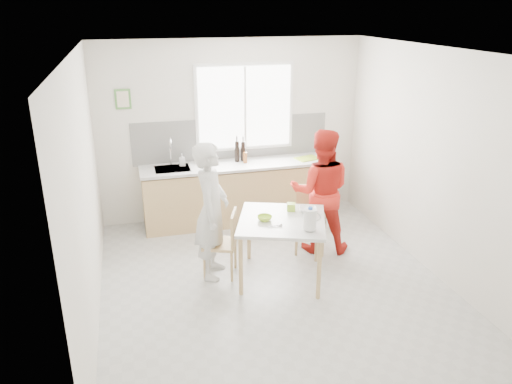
{
  "coord_description": "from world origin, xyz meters",
  "views": [
    {
      "loc": [
        -1.53,
        -4.98,
        3.14
      ],
      "look_at": [
        -0.16,
        0.2,
        1.12
      ],
      "focal_mm": 35.0,
      "sensor_mm": 36.0,
      "label": 1
    }
  ],
  "objects_px": {
    "bowl_green": "(265,218)",
    "milk_jug": "(310,219)",
    "chair_far": "(310,215)",
    "wine_bottle_a": "(237,151)",
    "dining_table": "(282,225)",
    "person_white": "(212,211)",
    "person_red": "(321,191)",
    "wine_bottle_b": "(243,151)",
    "bowl_white": "(308,210)",
    "chair_left": "(225,241)"
  },
  "relations": [
    {
      "from": "chair_left",
      "to": "milk_jug",
      "type": "height_order",
      "value": "milk_jug"
    },
    {
      "from": "chair_far",
      "to": "dining_table",
      "type": "bearing_deg",
      "value": -113.2
    },
    {
      "from": "bowl_green",
      "to": "dining_table",
      "type": "bearing_deg",
      "value": -6.0
    },
    {
      "from": "person_red",
      "to": "chair_left",
      "type": "bearing_deg",
      "value": 34.93
    },
    {
      "from": "wine_bottle_a",
      "to": "person_red",
      "type": "bearing_deg",
      "value": -57.54
    },
    {
      "from": "bowl_green",
      "to": "milk_jug",
      "type": "bearing_deg",
      "value": -43.62
    },
    {
      "from": "milk_jug",
      "to": "person_red",
      "type": "bearing_deg",
      "value": 82.24
    },
    {
      "from": "dining_table",
      "to": "chair_left",
      "type": "height_order",
      "value": "chair_left"
    },
    {
      "from": "chair_left",
      "to": "bowl_green",
      "type": "relative_size",
      "value": 4.79
    },
    {
      "from": "person_red",
      "to": "wine_bottle_b",
      "type": "height_order",
      "value": "person_red"
    },
    {
      "from": "chair_left",
      "to": "chair_far",
      "type": "height_order",
      "value": "chair_far"
    },
    {
      "from": "person_red",
      "to": "chair_far",
      "type": "bearing_deg",
      "value": -3.44
    },
    {
      "from": "chair_far",
      "to": "wine_bottle_a",
      "type": "height_order",
      "value": "wine_bottle_a"
    },
    {
      "from": "person_white",
      "to": "wine_bottle_a",
      "type": "distance_m",
      "value": 1.77
    },
    {
      "from": "chair_far",
      "to": "wine_bottle_b",
      "type": "xyz_separation_m",
      "value": [
        -0.62,
        1.27,
        0.59
      ]
    },
    {
      "from": "dining_table",
      "to": "person_red",
      "type": "xyz_separation_m",
      "value": [
        0.72,
        0.6,
        0.14
      ]
    },
    {
      "from": "person_white",
      "to": "bowl_green",
      "type": "height_order",
      "value": "person_white"
    },
    {
      "from": "person_red",
      "to": "wine_bottle_b",
      "type": "bearing_deg",
      "value": -41.02
    },
    {
      "from": "wine_bottle_a",
      "to": "milk_jug",
      "type": "bearing_deg",
      "value": -82.05
    },
    {
      "from": "chair_left",
      "to": "person_white",
      "type": "relative_size",
      "value": 0.5
    },
    {
      "from": "dining_table",
      "to": "wine_bottle_a",
      "type": "bearing_deg",
      "value": 93.28
    },
    {
      "from": "chair_far",
      "to": "wine_bottle_a",
      "type": "distance_m",
      "value": 1.56
    },
    {
      "from": "dining_table",
      "to": "bowl_white",
      "type": "height_order",
      "value": "bowl_white"
    },
    {
      "from": "person_red",
      "to": "wine_bottle_a",
      "type": "height_order",
      "value": "person_red"
    },
    {
      "from": "chair_far",
      "to": "person_red",
      "type": "xyz_separation_m",
      "value": [
        0.11,
        -0.05,
        0.35
      ]
    },
    {
      "from": "wine_bottle_a",
      "to": "person_white",
      "type": "bearing_deg",
      "value": -112.76
    },
    {
      "from": "milk_jug",
      "to": "bowl_green",
      "type": "bearing_deg",
      "value": 156.42
    },
    {
      "from": "bowl_white",
      "to": "chair_far",
      "type": "bearing_deg",
      "value": 64.92
    },
    {
      "from": "dining_table",
      "to": "milk_jug",
      "type": "bearing_deg",
      "value": -60.75
    },
    {
      "from": "person_red",
      "to": "bowl_white",
      "type": "height_order",
      "value": "person_red"
    },
    {
      "from": "wine_bottle_a",
      "to": "chair_far",
      "type": "bearing_deg",
      "value": -60.25
    },
    {
      "from": "milk_jug",
      "to": "person_white",
      "type": "bearing_deg",
      "value": 166.51
    },
    {
      "from": "person_white",
      "to": "milk_jug",
      "type": "bearing_deg",
      "value": -103.49
    },
    {
      "from": "person_red",
      "to": "bowl_green",
      "type": "relative_size",
      "value": 9.58
    },
    {
      "from": "dining_table",
      "to": "wine_bottle_b",
      "type": "xyz_separation_m",
      "value": [
        -0.01,
        1.92,
        0.38
      ]
    },
    {
      "from": "bowl_green",
      "to": "bowl_white",
      "type": "xyz_separation_m",
      "value": [
        0.57,
        0.11,
        -0.0
      ]
    },
    {
      "from": "dining_table",
      "to": "person_white",
      "type": "bearing_deg",
      "value": 159.97
    },
    {
      "from": "person_red",
      "to": "wine_bottle_a",
      "type": "distance_m",
      "value": 1.56
    },
    {
      "from": "bowl_green",
      "to": "person_red",
      "type": "bearing_deg",
      "value": 31.94
    },
    {
      "from": "dining_table",
      "to": "wine_bottle_a",
      "type": "xyz_separation_m",
      "value": [
        -0.11,
        1.9,
        0.39
      ]
    },
    {
      "from": "person_white",
      "to": "wine_bottle_b",
      "type": "height_order",
      "value": "person_white"
    },
    {
      "from": "chair_far",
      "to": "person_white",
      "type": "relative_size",
      "value": 0.52
    },
    {
      "from": "person_white",
      "to": "person_red",
      "type": "height_order",
      "value": "person_white"
    },
    {
      "from": "dining_table",
      "to": "chair_far",
      "type": "relative_size",
      "value": 1.46
    },
    {
      "from": "wine_bottle_a",
      "to": "bowl_green",
      "type": "bearing_deg",
      "value": -92.92
    },
    {
      "from": "bowl_green",
      "to": "milk_jug",
      "type": "distance_m",
      "value": 0.58
    },
    {
      "from": "dining_table",
      "to": "wine_bottle_a",
      "type": "distance_m",
      "value": 1.95
    },
    {
      "from": "wine_bottle_b",
      "to": "milk_jug",
      "type": "bearing_deg",
      "value": -84.54
    },
    {
      "from": "person_white",
      "to": "wine_bottle_b",
      "type": "relative_size",
      "value": 5.61
    },
    {
      "from": "chair_left",
      "to": "bowl_white",
      "type": "relative_size",
      "value": 3.8
    }
  ]
}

